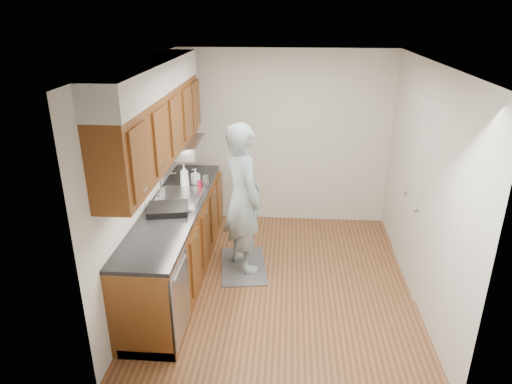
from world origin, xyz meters
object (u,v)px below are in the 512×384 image
Objects in this scene: steel_can at (206,181)px; soda_can at (200,185)px; soap_bottle_b at (195,176)px; dish_rack at (168,209)px; soap_bottle_a at (184,176)px; person at (242,189)px.

soda_can is at bearing -109.13° from steel_can.
dish_rack is (-0.13, -0.87, -0.07)m from soap_bottle_b.
soda_can is (0.20, -0.08, -0.09)m from soap_bottle_a.
person is 0.79m from soap_bottle_a.
soap_bottle_b reaches higher than soda_can.
soap_bottle_b is at bearing 23.80° from person.
person is 4.79× the size of dish_rack.
dish_rack is (-0.02, -0.75, -0.11)m from soap_bottle_a.
soda_can is 0.83× the size of steel_can.
steel_can is 0.85m from dish_rack.
steel_can is at bearing 59.89° from dish_rack.
person is 15.46× the size of steel_can.
steel_can is at bearing 70.87° from soda_can.
steel_can is 0.31× the size of dish_rack.
soda_can is at bearing 36.29° from person.
steel_can is at bearing 13.63° from soap_bottle_a.
soap_bottle_a is 0.27m from steel_can.
dish_rack is at bearing -108.58° from steel_can.
person is at bearing -19.23° from soda_can.
soap_bottle_a is 1.47× the size of soap_bottle_b.
dish_rack is at bearing -91.78° from soap_bottle_a.
soap_bottle_b is at bearing 114.03° from soda_can.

